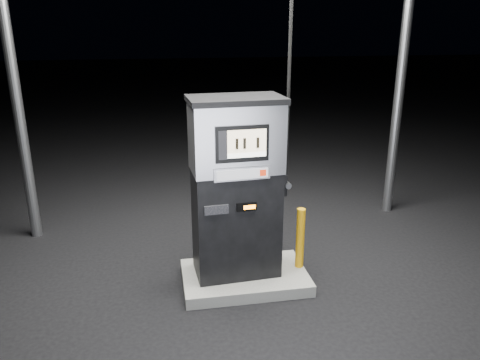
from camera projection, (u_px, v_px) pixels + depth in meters
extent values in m
plane|color=black|center=(245.00, 282.00, 6.11)|extent=(80.00, 80.00, 0.00)
cube|color=#5E5E5A|center=(245.00, 277.00, 6.09)|extent=(1.60, 1.00, 0.15)
cylinder|color=gray|center=(16.00, 94.00, 6.75)|extent=(0.16, 0.16, 4.50)
cylinder|color=gray|center=(400.00, 84.00, 7.76)|extent=(0.16, 0.16, 4.50)
cube|color=black|center=(236.00, 222.00, 5.89)|extent=(1.08, 0.67, 1.38)
cube|color=#B1B1B9|center=(236.00, 137.00, 5.54)|extent=(1.10, 0.69, 0.83)
cube|color=black|center=(236.00, 99.00, 5.39)|extent=(1.15, 0.74, 0.07)
cube|color=black|center=(242.00, 144.00, 5.25)|extent=(0.62, 0.07, 0.42)
cube|color=beige|center=(247.00, 141.00, 5.23)|extent=(0.45, 0.03, 0.26)
cube|color=white|center=(247.00, 155.00, 5.28)|extent=(0.45, 0.03, 0.06)
cube|color=#B1B1B9|center=(242.00, 174.00, 5.36)|extent=(0.66, 0.07, 0.15)
cube|color=#9B9DA2|center=(243.00, 174.00, 5.34)|extent=(0.60, 0.04, 0.12)
cube|color=#A4230A|center=(263.00, 173.00, 5.39)|extent=(0.08, 0.01, 0.08)
cube|color=black|center=(247.00, 207.00, 5.51)|extent=(0.24, 0.04, 0.10)
cube|color=orange|center=(250.00, 207.00, 5.50)|extent=(0.14, 0.01, 0.05)
cube|color=black|center=(216.00, 210.00, 5.42)|extent=(0.29, 0.04, 0.11)
cube|color=black|center=(281.00, 184.00, 5.87)|extent=(0.12, 0.20, 0.27)
cylinder|color=gray|center=(286.00, 183.00, 5.88)|extent=(0.09, 0.25, 0.08)
cylinder|color=black|center=(291.00, 30.00, 5.24)|extent=(0.04, 0.04, 3.41)
cylinder|color=orange|center=(201.00, 240.00, 5.94)|extent=(0.15, 0.15, 0.90)
cylinder|color=orange|center=(300.00, 238.00, 6.09)|extent=(0.14, 0.14, 0.82)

